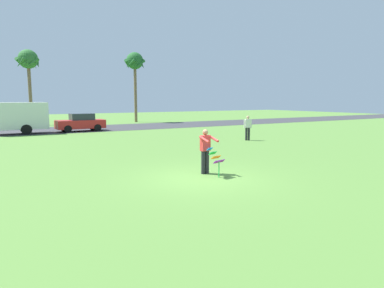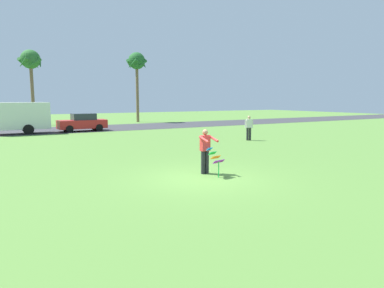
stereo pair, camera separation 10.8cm
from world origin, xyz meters
name	(u,v)px [view 1 (the left image)]	position (x,y,z in m)	size (l,w,h in m)	color
ground_plane	(202,178)	(0.00, 0.00, 0.00)	(120.00, 120.00, 0.00)	#568438
road_strip	(70,129)	(0.00, 23.60, 0.01)	(120.00, 8.00, 0.01)	#38383D
person_kite_flyer	(205,150)	(0.53, 0.57, 0.95)	(0.55, 0.67, 1.73)	#26262B
kite_held	(216,158)	(0.57, -0.07, 0.71)	(0.53, 0.69, 1.07)	blue
parked_truck_red_cab	(9,117)	(-5.25, 21.20, 1.41)	(6.72, 2.18, 2.62)	#B2231E
parked_car_red	(81,123)	(0.46, 21.20, 0.77)	(4.26, 1.95, 1.60)	red
palm_tree_right_near	(28,62)	(-2.53, 32.01, 6.94)	(2.58, 2.71, 8.35)	brown
palm_tree_centre_far	(135,64)	(9.44, 30.63, 7.27)	(2.58, 2.71, 8.70)	brown
person_walker_near	(248,127)	(8.99, 8.15, 0.93)	(0.52, 0.35, 1.73)	#26262B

